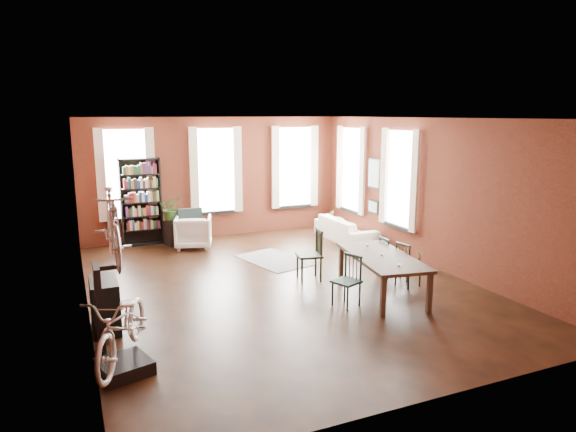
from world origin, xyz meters
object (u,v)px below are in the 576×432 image
dining_chair_b (309,255)px  bicycle_floor (120,293)px  bookshelf (141,202)px  dining_table (381,275)px  console_table (105,305)px  white_armchair (193,230)px  cream_sofa (346,225)px  dining_chair_c (408,264)px  dining_chair_d (390,257)px  bike_trainer (124,367)px  plant_stand (173,233)px  dining_chair_a (346,281)px

dining_chair_b → bicycle_floor: bicycle_floor is taller
dining_chair_b → bookshelf: 5.04m
dining_table → bookshelf: bookshelf is taller
dining_chair_b → console_table: (-3.93, -0.95, -0.11)m
white_armchair → cream_sofa: white_armchair is taller
dining_chair_c → dining_chair_d: (-0.00, 0.60, -0.02)m
cream_sofa → bike_trainer: (-6.12, -5.03, -0.32)m
dining_table → dining_chair_b: (-0.85, 1.30, 0.14)m
bookshelf → bicycle_floor: 6.82m
dining_chair_d → white_armchair: (-3.13, 3.92, 0.02)m
cream_sofa → bicycle_floor: bicycle_floor is taller
dining_chair_d → plant_stand: size_ratio=1.32×
white_armchair → plant_stand: 0.64m
dining_table → bike_trainer: (-4.67, -1.18, -0.28)m
cream_sofa → bike_trainer: cream_sofa is taller
dining_chair_b → bicycle_floor: size_ratio=0.57×
dining_chair_c → plant_stand: (-3.56, 4.97, -0.12)m
bookshelf → bicycle_floor: size_ratio=1.23×
dining_chair_c → white_armchair: 5.50m
cream_sofa → plant_stand: 4.47m
dining_chair_d → bike_trainer: size_ratio=1.38×
white_armchair → bicycle_floor: size_ratio=0.49×
dining_table → dining_chair_b: 1.56m
dining_chair_b → bookshelf: bearing=-136.9°
cream_sofa → dining_chair_c: bearing=169.0°
dining_chair_b → dining_chair_c: dining_chair_b is taller
white_armchair → console_table: (-2.39, -4.37, -0.04)m
dining_chair_d → plant_stand: dining_chair_d is taller
dining_chair_c → bookshelf: bookshelf is taller
dining_table → dining_chair_b: size_ratio=2.13×
dining_chair_d → white_armchair: bearing=39.8°
dining_table → white_armchair: size_ratio=2.47×
dining_chair_d → bookshelf: bearing=42.9°
dining_chair_a → console_table: bearing=-119.6°
bookshelf → bicycle_floor: bookshelf is taller
dining_chair_b → plant_stand: dining_chair_b is taller
dining_table → bookshelf: 6.60m
dining_chair_c → dining_chair_d: 0.60m
bike_trainer → bicycle_floor: 0.99m
dining_chair_a → dining_chair_d: 1.92m
dining_chair_d → plant_stand: 5.64m
dining_chair_c → bicycle_floor: (-5.40, -1.36, 0.64)m
white_armchair → console_table: white_armchair is taller
bookshelf → plant_stand: 1.11m
bike_trainer → bicycle_floor: bearing=26.4°
dining_table → bookshelf: (-3.50, 5.55, 0.73)m
cream_sofa → dining_chair_a: bearing=150.4°
white_armchair → console_table: size_ratio=1.11×
dining_table → cream_sofa: bearing=79.0°
bookshelf → white_armchair: size_ratio=2.49×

